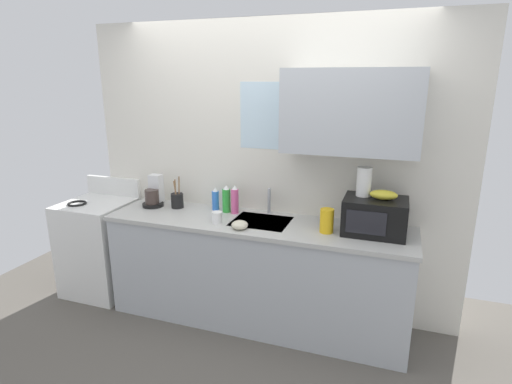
# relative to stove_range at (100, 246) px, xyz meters

# --- Properties ---
(kitchen_wall_assembly) EXTENTS (3.29, 0.42, 2.50)m
(kitchen_wall_assembly) POSITION_rel_stove_range_xyz_m (1.74, 0.31, 0.90)
(kitchen_wall_assembly) COLOR silver
(kitchen_wall_assembly) RESTS_ON ground
(counter_unit) EXTENTS (2.52, 0.63, 0.90)m
(counter_unit) POSITION_rel_stove_range_xyz_m (1.60, -0.00, -0.00)
(counter_unit) COLOR #B2B7BC
(counter_unit) RESTS_ON ground
(sink_faucet) EXTENTS (0.03, 0.03, 0.22)m
(sink_faucet) POSITION_rel_stove_range_xyz_m (1.64, 0.24, 0.55)
(sink_faucet) COLOR #B2B5BA
(sink_faucet) RESTS_ON counter_unit
(stove_range) EXTENTS (0.60, 0.60, 1.08)m
(stove_range) POSITION_rel_stove_range_xyz_m (0.00, 0.00, 0.00)
(stove_range) COLOR white
(stove_range) RESTS_ON ground
(microwave) EXTENTS (0.46, 0.35, 0.27)m
(microwave) POSITION_rel_stove_range_xyz_m (2.53, 0.04, 0.58)
(microwave) COLOR black
(microwave) RESTS_ON counter_unit
(banana_bunch) EXTENTS (0.20, 0.11, 0.07)m
(banana_bunch) POSITION_rel_stove_range_xyz_m (2.58, 0.05, 0.75)
(banana_bunch) COLOR gold
(banana_bunch) RESTS_ON microwave
(paper_towel_roll) EXTENTS (0.11, 0.11, 0.22)m
(paper_towel_roll) POSITION_rel_stove_range_xyz_m (2.43, 0.10, 0.82)
(paper_towel_roll) COLOR white
(paper_towel_roll) RESTS_ON microwave
(coffee_maker) EXTENTS (0.19, 0.21, 0.28)m
(coffee_maker) POSITION_rel_stove_range_xyz_m (0.58, 0.10, 0.55)
(coffee_maker) COLOR black
(coffee_maker) RESTS_ON counter_unit
(dish_soap_bottle_pink) EXTENTS (0.07, 0.07, 0.25)m
(dish_soap_bottle_pink) POSITION_rel_stove_range_xyz_m (1.36, 0.14, 0.56)
(dish_soap_bottle_pink) COLOR #E55999
(dish_soap_bottle_pink) RESTS_ON counter_unit
(dish_soap_bottle_green) EXTENTS (0.07, 0.07, 0.24)m
(dish_soap_bottle_green) POSITION_rel_stove_range_xyz_m (1.28, 0.15, 0.55)
(dish_soap_bottle_green) COLOR green
(dish_soap_bottle_green) RESTS_ON counter_unit
(dish_soap_bottle_blue) EXTENTS (0.06, 0.06, 0.20)m
(dish_soap_bottle_blue) POSITION_rel_stove_range_xyz_m (1.16, 0.18, 0.54)
(dish_soap_bottle_blue) COLOR blue
(dish_soap_bottle_blue) RESTS_ON counter_unit
(cereal_canister) EXTENTS (0.10, 0.10, 0.18)m
(cereal_canister) POSITION_rel_stove_range_xyz_m (2.19, -0.05, 0.53)
(cereal_canister) COLOR gold
(cereal_canister) RESTS_ON counter_unit
(mug_white) EXTENTS (0.08, 0.08, 0.09)m
(mug_white) POSITION_rel_stove_range_xyz_m (1.32, -0.14, 0.49)
(mug_white) COLOR white
(mug_white) RESTS_ON counter_unit
(utensil_crock) EXTENTS (0.11, 0.11, 0.29)m
(utensil_crock) POSITION_rel_stove_range_xyz_m (0.81, 0.12, 0.51)
(utensil_crock) COLOR black
(utensil_crock) RESTS_ON counter_unit
(small_bowl) EXTENTS (0.13, 0.13, 0.06)m
(small_bowl) POSITION_rel_stove_range_xyz_m (1.54, -0.20, 0.47)
(small_bowl) COLOR beige
(small_bowl) RESTS_ON counter_unit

